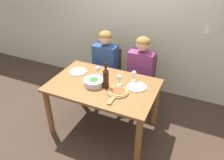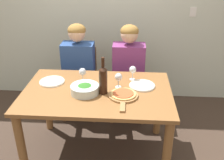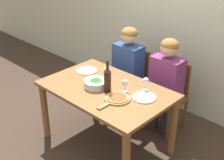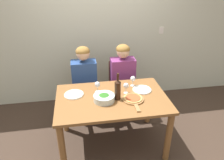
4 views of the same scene
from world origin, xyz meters
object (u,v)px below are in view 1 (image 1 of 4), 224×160
Objects in this scene: person_woman at (105,60)px; person_man at (141,67)px; dinner_plate_left at (78,72)px; wine_glass_left at (98,69)px; wine_glass_right at (134,74)px; dinner_plate_right at (137,87)px; wine_bottle at (106,78)px; chair_right at (142,78)px; wine_glass_centre at (119,78)px; chair_left at (108,71)px; broccoli_bowl at (94,82)px; pizza_on_board at (118,92)px.

person_woman is 0.61m from person_man.
person_woman is at bearing 180.00° from person_man.
wine_glass_left is (0.31, 0.03, 0.10)m from dinner_plate_left.
person_man reaches higher than wine_glass_right.
wine_glass_left is at bearing 174.67° from dinner_plate_right.
chair_right is at bearing 75.20° from wine_bottle.
person_woman is 0.57m from wine_glass_left.
chair_right is 5.74× the size of wine_glass_centre.
dinner_plate_right is at bearing -43.03° from chair_left.
wine_glass_left reaches higher than dinner_plate_right.
wine_bottle is (0.38, -0.75, 0.17)m from person_woman.
chair_right is 3.27× the size of broccoli_bowl.
chair_right is 0.77m from dinner_plate_right.
pizza_on_board is (-0.04, -0.92, 0.30)m from chair_right.
dinner_plate_left is at bearing 151.48° from broccoli_bowl.
wine_glass_right is at bearing 9.67° from wine_glass_left.
wine_bottle is at bearing -104.80° from chair_right.
wine_glass_right reaches higher than dinner_plate_right.
wine_glass_left is (0.15, -0.53, 0.14)m from person_woman.
broccoli_bowl is at bearing -28.52° from dinner_plate_left.
chair_left is 1.12m from pizza_on_board.
dinner_plate_left is at bearing -106.09° from person_woman.
person_man is 0.65m from wine_glass_centre.
chair_left is 0.98m from wine_glass_centre.
chair_left is 3.41× the size of dinner_plate_left.
person_man is 3.40× the size of wine_bottle.
person_man is 4.58× the size of broccoli_bowl.
dinner_plate_right is (0.37, 0.16, -0.13)m from wine_bottle.
broccoli_bowl is 0.42m from dinner_plate_left.
person_man is at bearing -90.00° from chair_right.
dinner_plate_left is (-0.54, 0.19, -0.13)m from wine_bottle.
person_man is at bearing 95.62° from wine_glass_right.
broccoli_bowl is (-0.40, -0.87, 0.33)m from chair_right.
person_man is at bearing 103.34° from dinner_plate_right.
wine_glass_centre is at bearing 23.70° from broccoli_bowl.
person_man is (0.00, -0.11, 0.26)m from chair_right.
chair_right is 1.06m from dinner_plate_left.
dinner_plate_right is (0.14, -0.59, 0.04)m from person_man.
chair_right is 5.74× the size of wine_glass_left.
chair_left is at bearing 103.39° from broccoli_bowl.
person_man reaches higher than pizza_on_board.
dinner_plate_left is (-0.77, -0.56, 0.04)m from person_man.
dinner_plate_left is 1.68× the size of wine_glass_centre.
dinner_plate_right is 0.61m from wine_glass_left.
person_woman is 8.03× the size of wine_glass_centre.
person_woman is at bearing 124.97° from pizza_on_board.
wine_bottle is 1.41× the size of dinner_plate_left.
wine_glass_left is at bearing 5.38° from dinner_plate_left.
wine_bottle is 0.42m from dinner_plate_right.
wine_bottle is 0.59m from dinner_plate_left.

